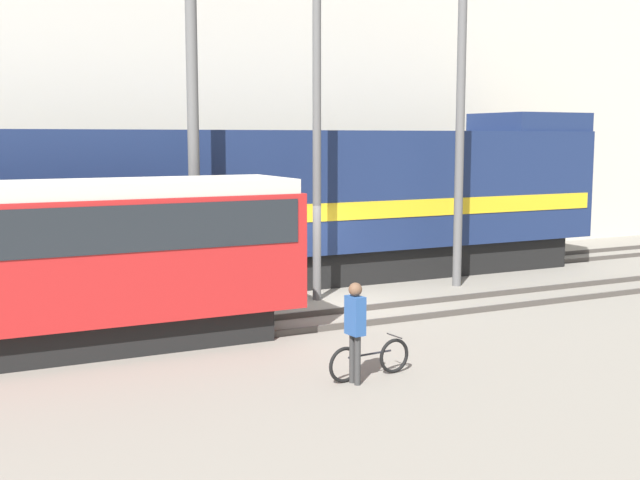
{
  "coord_description": "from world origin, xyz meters",
  "views": [
    {
      "loc": [
        -9.37,
        -18.01,
        4.28
      ],
      "look_at": [
        -0.81,
        -0.77,
        1.8
      ],
      "focal_mm": 45.0,
      "sensor_mm": 36.0,
      "label": 1
    }
  ],
  "objects_px": {
    "person": "(355,322)",
    "utility_pole_left": "(193,120)",
    "utility_pole_center": "(317,144)",
    "utility_pole_right": "(460,139)",
    "streetcar": "(26,258)",
    "bicycle": "(370,360)",
    "freight_locomotive": "(274,205)"
  },
  "relations": [
    {
      "from": "person",
      "to": "utility_pole_left",
      "type": "bearing_deg",
      "value": 95.72
    },
    {
      "from": "person",
      "to": "bicycle",
      "type": "bearing_deg",
      "value": 24.86
    },
    {
      "from": "freight_locomotive",
      "to": "streetcar",
      "type": "relative_size",
      "value": 2.01
    },
    {
      "from": "streetcar",
      "to": "bicycle",
      "type": "relative_size",
      "value": 6.29
    },
    {
      "from": "utility_pole_left",
      "to": "freight_locomotive",
      "type": "bearing_deg",
      "value": 38.11
    },
    {
      "from": "utility_pole_center",
      "to": "utility_pole_right",
      "type": "distance_m",
      "value": 4.52
    },
    {
      "from": "streetcar",
      "to": "person",
      "type": "distance_m",
      "value": 6.59
    },
    {
      "from": "bicycle",
      "to": "utility_pole_center",
      "type": "height_order",
      "value": "utility_pole_center"
    },
    {
      "from": "streetcar",
      "to": "utility_pole_center",
      "type": "xyz_separation_m",
      "value": [
        7.49,
        2.47,
        2.15
      ]
    },
    {
      "from": "streetcar",
      "to": "utility_pole_center",
      "type": "relative_size",
      "value": 1.32
    },
    {
      "from": "freight_locomotive",
      "to": "bicycle",
      "type": "xyz_separation_m",
      "value": [
        -2.05,
        -9.11,
        -2.02
      ]
    },
    {
      "from": "freight_locomotive",
      "to": "utility_pole_left",
      "type": "relative_size",
      "value": 2.34
    },
    {
      "from": "freight_locomotive",
      "to": "person",
      "type": "height_order",
      "value": "freight_locomotive"
    },
    {
      "from": "freight_locomotive",
      "to": "utility_pole_center",
      "type": "distance_m",
      "value": 3.03
    },
    {
      "from": "person",
      "to": "utility_pole_right",
      "type": "bearing_deg",
      "value": 43.76
    },
    {
      "from": "person",
      "to": "utility_pole_center",
      "type": "distance_m",
      "value": 7.91
    },
    {
      "from": "utility_pole_left",
      "to": "utility_pole_center",
      "type": "distance_m",
      "value": 3.35
    },
    {
      "from": "utility_pole_right",
      "to": "utility_pole_center",
      "type": "bearing_deg",
      "value": 180.0
    },
    {
      "from": "utility_pole_left",
      "to": "utility_pole_right",
      "type": "bearing_deg",
      "value": 0.0
    },
    {
      "from": "freight_locomotive",
      "to": "bicycle",
      "type": "bearing_deg",
      "value": -102.69
    },
    {
      "from": "utility_pole_right",
      "to": "freight_locomotive",
      "type": "bearing_deg",
      "value": 152.13
    },
    {
      "from": "person",
      "to": "utility_pole_center",
      "type": "relative_size",
      "value": 0.22
    },
    {
      "from": "freight_locomotive",
      "to": "utility_pole_center",
      "type": "relative_size",
      "value": 2.67
    },
    {
      "from": "bicycle",
      "to": "person",
      "type": "xyz_separation_m",
      "value": [
        -0.41,
        -0.19,
        0.77
      ]
    },
    {
      "from": "freight_locomotive",
      "to": "bicycle",
      "type": "distance_m",
      "value": 9.56
    },
    {
      "from": "utility_pole_left",
      "to": "streetcar",
      "type": "bearing_deg",
      "value": -149.43
    },
    {
      "from": "person",
      "to": "utility_pole_left",
      "type": "xyz_separation_m",
      "value": [
        -0.68,
        6.83,
        3.57
      ]
    },
    {
      "from": "utility_pole_center",
      "to": "utility_pole_left",
      "type": "bearing_deg",
      "value": 180.0
    },
    {
      "from": "streetcar",
      "to": "utility_pole_center",
      "type": "height_order",
      "value": "utility_pole_center"
    },
    {
      "from": "streetcar",
      "to": "person",
      "type": "height_order",
      "value": "streetcar"
    },
    {
      "from": "utility_pole_left",
      "to": "person",
      "type": "bearing_deg",
      "value": -84.28
    },
    {
      "from": "freight_locomotive",
      "to": "utility_pole_left",
      "type": "xyz_separation_m",
      "value": [
        -3.15,
        -2.47,
        2.33
      ]
    }
  ]
}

